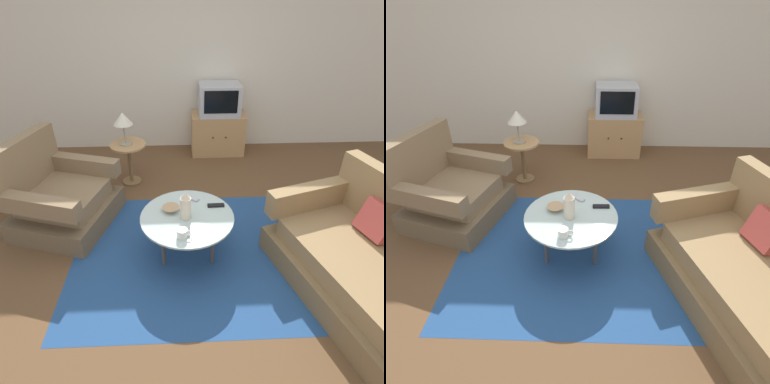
% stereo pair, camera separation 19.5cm
% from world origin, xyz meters
% --- Properties ---
extents(ground_plane, '(16.00, 16.00, 0.00)m').
position_xyz_m(ground_plane, '(0.00, 0.00, 0.00)').
color(ground_plane, brown).
extents(back_wall, '(9.00, 0.12, 2.70)m').
position_xyz_m(back_wall, '(0.00, 2.52, 1.35)').
color(back_wall, beige).
rests_on(back_wall, ground).
extents(area_rug, '(2.20, 1.87, 0.00)m').
position_xyz_m(area_rug, '(-0.04, -0.02, 0.00)').
color(area_rug, navy).
rests_on(area_rug, ground).
extents(armchair, '(1.14, 1.18, 0.95)m').
position_xyz_m(armchair, '(-1.38, 0.54, 0.31)').
color(armchair, brown).
rests_on(armchair, ground).
extents(couch, '(1.37, 1.84, 0.92)m').
position_xyz_m(couch, '(1.43, -0.56, 0.30)').
color(couch, brown).
rests_on(couch, ground).
extents(coffee_table, '(0.85, 0.85, 0.46)m').
position_xyz_m(coffee_table, '(-0.04, -0.02, 0.42)').
color(coffee_table, '#B2C6C1').
rests_on(coffee_table, ground).
extents(side_table, '(0.44, 0.44, 0.55)m').
position_xyz_m(side_table, '(-0.73, 1.35, 0.39)').
color(side_table, tan).
rests_on(side_table, ground).
extents(tv_stand, '(0.78, 0.46, 0.61)m').
position_xyz_m(tv_stand, '(0.49, 2.20, 0.31)').
color(tv_stand, tan).
rests_on(tv_stand, ground).
extents(television, '(0.58, 0.44, 0.43)m').
position_xyz_m(television, '(0.49, 2.20, 0.83)').
color(television, '#B7B7BC').
rests_on(television, tv_stand).
extents(table_lamp, '(0.23, 0.23, 0.41)m').
position_xyz_m(table_lamp, '(-0.75, 1.34, 0.86)').
color(table_lamp, '#9E937A').
rests_on(table_lamp, side_table).
extents(vase, '(0.10, 0.10, 0.27)m').
position_xyz_m(vase, '(-0.05, -0.04, 0.59)').
color(vase, beige).
rests_on(vase, coffee_table).
extents(mug, '(0.13, 0.09, 0.08)m').
position_xyz_m(mug, '(-0.09, -0.30, 0.50)').
color(mug, white).
rests_on(mug, coffee_table).
extents(bowl, '(0.16, 0.16, 0.04)m').
position_xyz_m(bowl, '(-0.19, 0.07, 0.48)').
color(bowl, tan).
rests_on(bowl, coffee_table).
extents(tv_remote_dark, '(0.16, 0.05, 0.02)m').
position_xyz_m(tv_remote_dark, '(0.24, 0.12, 0.47)').
color(tv_remote_dark, black).
rests_on(tv_remote_dark, coffee_table).
extents(tv_remote_silver, '(0.14, 0.13, 0.02)m').
position_xyz_m(tv_remote_silver, '(0.02, 0.25, 0.47)').
color(tv_remote_silver, '#B2B2B7').
rests_on(tv_remote_silver, coffee_table).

